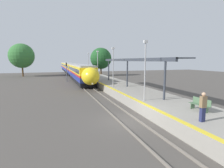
{
  "coord_description": "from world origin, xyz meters",
  "views": [
    {
      "loc": [
        -5.16,
        -11.75,
        4.56
      ],
      "look_at": [
        0.57,
        5.44,
        2.11
      ],
      "focal_mm": 28.0,
      "sensor_mm": 36.0,
      "label": 1
    }
  ],
  "objects_px": {
    "lamppost_farthest": "(89,63)",
    "railway_signal": "(67,70)",
    "lamppost_near": "(145,66)",
    "lamppost_mid": "(113,64)",
    "train": "(71,68)",
    "person_waiting": "(203,106)",
    "platform_bench": "(200,104)",
    "lamppost_far": "(98,63)"
  },
  "relations": [
    {
      "from": "lamppost_near",
      "to": "lamppost_mid",
      "type": "bearing_deg",
      "value": 90.0
    },
    {
      "from": "person_waiting",
      "to": "lamppost_near",
      "type": "relative_size",
      "value": 0.33
    },
    {
      "from": "train",
      "to": "lamppost_mid",
      "type": "height_order",
      "value": "lamppost_mid"
    },
    {
      "from": "train",
      "to": "railway_signal",
      "type": "xyz_separation_m",
      "value": [
        -2.51,
        -18.4,
        0.38
      ]
    },
    {
      "from": "person_waiting",
      "to": "lamppost_farthest",
      "type": "height_order",
      "value": "lamppost_farthest"
    },
    {
      "from": "lamppost_far",
      "to": "lamppost_near",
      "type": "bearing_deg",
      "value": -90.0
    },
    {
      "from": "lamppost_near",
      "to": "lamppost_farthest",
      "type": "xyz_separation_m",
      "value": [
        0.0,
        26.24,
        0.0
      ]
    },
    {
      "from": "platform_bench",
      "to": "lamppost_far",
      "type": "relative_size",
      "value": 0.31
    },
    {
      "from": "lamppost_near",
      "to": "lamppost_far",
      "type": "bearing_deg",
      "value": 90.0
    },
    {
      "from": "lamppost_near",
      "to": "railway_signal",
      "type": "bearing_deg",
      "value": 101.12
    },
    {
      "from": "person_waiting",
      "to": "lamppost_near",
      "type": "xyz_separation_m",
      "value": [
        -0.48,
        6.04,
        2.13
      ]
    },
    {
      "from": "lamppost_far",
      "to": "lamppost_mid",
      "type": "bearing_deg",
      "value": -90.0
    },
    {
      "from": "person_waiting",
      "to": "lamppost_near",
      "type": "distance_m",
      "value": 6.42
    },
    {
      "from": "train",
      "to": "railway_signal",
      "type": "distance_m",
      "value": 18.57
    },
    {
      "from": "railway_signal",
      "to": "lamppost_mid",
      "type": "xyz_separation_m",
      "value": [
        5.01,
        -16.74,
        1.51
      ]
    },
    {
      "from": "platform_bench",
      "to": "railway_signal",
      "type": "xyz_separation_m",
      "value": [
        -7.17,
        29.7,
        1.06
      ]
    },
    {
      "from": "train",
      "to": "person_waiting",
      "type": "distance_m",
      "value": 50.02
    },
    {
      "from": "lamppost_farthest",
      "to": "railway_signal",
      "type": "bearing_deg",
      "value": -171.51
    },
    {
      "from": "person_waiting",
      "to": "railway_signal",
      "type": "relative_size",
      "value": 0.43
    },
    {
      "from": "person_waiting",
      "to": "lamppost_near",
      "type": "height_order",
      "value": "lamppost_near"
    },
    {
      "from": "train",
      "to": "lamppost_near",
      "type": "xyz_separation_m",
      "value": [
        2.5,
        -43.89,
        1.89
      ]
    },
    {
      "from": "lamppost_mid",
      "to": "lamppost_farthest",
      "type": "bearing_deg",
      "value": 90.0
    },
    {
      "from": "railway_signal",
      "to": "lamppost_near",
      "type": "bearing_deg",
      "value": -78.88
    },
    {
      "from": "lamppost_mid",
      "to": "lamppost_farthest",
      "type": "height_order",
      "value": "same"
    },
    {
      "from": "platform_bench",
      "to": "railway_signal",
      "type": "height_order",
      "value": "railway_signal"
    },
    {
      "from": "platform_bench",
      "to": "lamppost_near",
      "type": "bearing_deg",
      "value": 117.17
    },
    {
      "from": "railway_signal",
      "to": "lamppost_mid",
      "type": "bearing_deg",
      "value": -73.34
    },
    {
      "from": "railway_signal",
      "to": "lamppost_near",
      "type": "relative_size",
      "value": 0.77
    },
    {
      "from": "train",
      "to": "railway_signal",
      "type": "height_order",
      "value": "railway_signal"
    },
    {
      "from": "train",
      "to": "lamppost_mid",
      "type": "distance_m",
      "value": 35.28
    },
    {
      "from": "train",
      "to": "platform_bench",
      "type": "bearing_deg",
      "value": -84.47
    },
    {
      "from": "person_waiting",
      "to": "lamppost_farthest",
      "type": "distance_m",
      "value": 32.35
    },
    {
      "from": "railway_signal",
      "to": "lamppost_near",
      "type": "xyz_separation_m",
      "value": [
        5.01,
        -25.49,
        1.51
      ]
    },
    {
      "from": "person_waiting",
      "to": "lamppost_farthest",
      "type": "bearing_deg",
      "value": 90.85
    },
    {
      "from": "lamppost_near",
      "to": "lamppost_mid",
      "type": "distance_m",
      "value": 8.75
    },
    {
      "from": "train",
      "to": "lamppost_farthest",
      "type": "height_order",
      "value": "lamppost_farthest"
    },
    {
      "from": "person_waiting",
      "to": "railway_signal",
      "type": "xyz_separation_m",
      "value": [
        -5.49,
        31.53,
        0.62
      ]
    },
    {
      "from": "train",
      "to": "railway_signal",
      "type": "relative_size",
      "value": 16.42
    },
    {
      "from": "lamppost_near",
      "to": "lamppost_mid",
      "type": "height_order",
      "value": "same"
    },
    {
      "from": "platform_bench",
      "to": "person_waiting",
      "type": "relative_size",
      "value": 0.92
    },
    {
      "from": "person_waiting",
      "to": "lamppost_mid",
      "type": "bearing_deg",
      "value": 91.86
    },
    {
      "from": "lamppost_near",
      "to": "train",
      "type": "bearing_deg",
      "value": 93.26
    }
  ]
}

